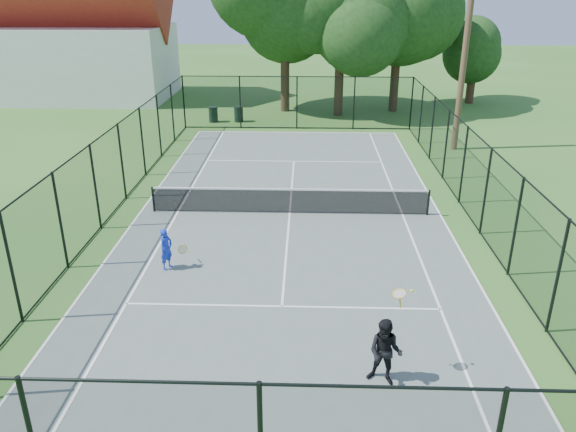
{
  "coord_description": "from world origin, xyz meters",
  "views": [
    {
      "loc": [
        0.59,
        -18.97,
        7.9
      ],
      "look_at": [
        0.04,
        -3.0,
        1.2
      ],
      "focal_mm": 35.0,
      "sensor_mm": 36.0,
      "label": 1
    }
  ],
  "objects_px": {
    "tennis_net": "(290,200)",
    "trash_bin_left": "(213,114)",
    "player_blue": "(166,249)",
    "player_black": "(385,352)",
    "utility_pole": "(464,65)",
    "trash_bin_right": "(239,114)"
  },
  "relations": [
    {
      "from": "tennis_net",
      "to": "trash_bin_left",
      "type": "height_order",
      "value": "tennis_net"
    },
    {
      "from": "player_black",
      "to": "tennis_net",
      "type": "bearing_deg",
      "value": 103.73
    },
    {
      "from": "player_blue",
      "to": "player_black",
      "type": "distance_m",
      "value": 7.55
    },
    {
      "from": "tennis_net",
      "to": "utility_pole",
      "type": "height_order",
      "value": "utility_pole"
    },
    {
      "from": "trash_bin_left",
      "to": "player_black",
      "type": "xyz_separation_m",
      "value": [
        7.36,
        -23.82,
        0.35
      ]
    },
    {
      "from": "tennis_net",
      "to": "utility_pole",
      "type": "xyz_separation_m",
      "value": [
        8.09,
        9.0,
        3.61
      ]
    },
    {
      "from": "trash_bin_left",
      "to": "player_blue",
      "type": "relative_size",
      "value": 0.74
    },
    {
      "from": "trash_bin_left",
      "to": "utility_pole",
      "type": "relative_size",
      "value": 0.11
    },
    {
      "from": "trash_bin_left",
      "to": "player_black",
      "type": "bearing_deg",
      "value": -72.83
    },
    {
      "from": "utility_pole",
      "to": "player_blue",
      "type": "xyz_separation_m",
      "value": [
        -11.55,
        -13.39,
        -3.5
      ]
    },
    {
      "from": "utility_pole",
      "to": "player_blue",
      "type": "distance_m",
      "value": 18.03
    },
    {
      "from": "player_black",
      "to": "trash_bin_right",
      "type": "bearing_deg",
      "value": 103.69
    },
    {
      "from": "tennis_net",
      "to": "trash_bin_right",
      "type": "bearing_deg",
      "value": 103.67
    },
    {
      "from": "player_black",
      "to": "trash_bin_left",
      "type": "bearing_deg",
      "value": 107.17
    },
    {
      "from": "trash_bin_left",
      "to": "player_black",
      "type": "height_order",
      "value": "player_black"
    },
    {
      "from": "player_black",
      "to": "utility_pole",
      "type": "bearing_deg",
      "value": 72.37
    },
    {
      "from": "utility_pole",
      "to": "trash_bin_left",
      "type": "bearing_deg",
      "value": 157.28
    },
    {
      "from": "tennis_net",
      "to": "utility_pole",
      "type": "bearing_deg",
      "value": 48.05
    },
    {
      "from": "trash_bin_right",
      "to": "trash_bin_left",
      "type": "bearing_deg",
      "value": -175.34
    },
    {
      "from": "tennis_net",
      "to": "trash_bin_right",
      "type": "height_order",
      "value": "tennis_net"
    },
    {
      "from": "tennis_net",
      "to": "utility_pole",
      "type": "relative_size",
      "value": 1.22
    },
    {
      "from": "trash_bin_left",
      "to": "player_blue",
      "type": "xyz_separation_m",
      "value": [
        1.62,
        -18.91,
        0.22
      ]
    }
  ]
}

